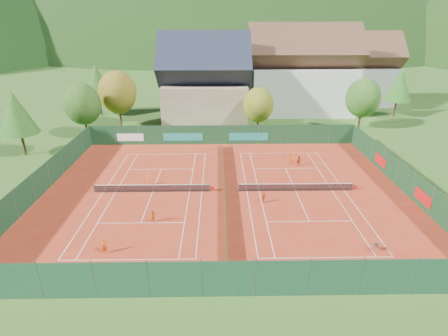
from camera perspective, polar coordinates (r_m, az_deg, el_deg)
The scene contains 32 objects.
ground at distance 39.08m, azimuth 0.05°, elevation -3.88°, with size 600.00×600.00×0.00m, color #2C541A.
clay_pad at distance 39.07m, azimuth 0.05°, elevation -3.85°, with size 40.00×32.00×0.01m, color #A52E18.
court_markings_left at distance 39.75m, azimuth -11.59°, elevation -3.85°, with size 11.03×23.83×0.00m.
court_markings_right at distance 40.00m, azimuth 11.61°, elevation -3.67°, with size 11.03×23.83×0.00m.
tennis_net_left at distance 39.50m, azimuth -11.42°, elevation -3.21°, with size 13.30×0.10×1.02m.
tennis_net_right at distance 39.81m, azimuth 11.88°, elevation -3.03°, with size 13.30×0.10×1.02m.
court_divider at distance 38.84m, azimuth 0.05°, elevation -3.20°, with size 0.03×28.80×1.00m.
fence_north at distance 53.33m, azimuth -0.74°, elevation 5.40°, with size 40.00×0.10×3.00m.
fence_south at distance 24.86m, azimuth 0.73°, elevation -17.68°, with size 40.00×0.04×3.00m.
fence_west at distance 43.02m, azimuth -27.67°, elevation -1.84°, with size 0.04×32.00×3.00m.
fence_east at distance 43.63m, azimuth 27.33°, elevation -1.46°, with size 0.09×32.00×3.00m.
chalet at distance 65.78m, azimuth -3.11°, elevation 13.41°, with size 16.20×12.00×16.00m.
hotel_block_a at distance 73.45m, azimuth 12.54°, elevation 14.54°, with size 21.60×11.00×17.25m.
hotel_block_b at distance 85.26m, azimuth 20.76°, elevation 14.25°, with size 17.28×10.00×15.50m.
tree_west_front at distance 60.10m, azimuth -22.11°, elevation 9.64°, with size 5.72×5.72×8.69m.
tree_west_mid at distance 64.30m, azimuth -16.99°, elevation 11.73°, with size 6.44×6.44×9.78m.
tree_west_back at distance 73.49m, azimuth -20.05°, elevation 13.22°, with size 5.60×5.60×10.00m.
tree_center at distance 58.64m, azimuth 5.63°, elevation 10.23°, with size 5.01×5.01×7.60m.
tree_east_front at distance 64.92m, azimuth 21.73°, elevation 10.60°, with size 5.72×5.72×8.69m.
tree_east_mid at distance 76.13m, azimuth 26.73°, elevation 11.96°, with size 5.04×5.04×9.00m.
tree_west_side at distance 55.46m, azimuth -30.83°, elevation 7.76°, with size 5.04×5.04×9.00m.
tree_east_back at distance 80.14m, azimuth 19.04°, elevation 14.08°, with size 7.15×7.15×10.86m.
mountain_backdrop at distance 275.89m, azimuth 5.23°, elevation 11.10°, with size 820.00×530.00×242.00m.
ball_hopper at distance 32.02m, azimuth 23.63°, elevation -11.55°, with size 0.34×0.34×0.80m.
loose_ball_0 at distance 32.50m, azimuth -13.02°, elevation -10.55°, with size 0.07×0.07×0.07m, color #CCD833.
loose_ball_1 at distance 30.41m, azimuth 11.77°, elevation -13.05°, with size 0.07×0.07×0.07m, color #CCD833.
player_left_near at distance 30.74m, azimuth -18.96°, elevation -11.97°, with size 0.51×0.34×1.41m, color #E85514.
player_left_mid at distance 33.79m, azimuth -11.54°, elevation -7.75°, with size 0.64×0.50×1.31m, color orange.
player_left_far at distance 41.26m, azimuth -12.15°, elevation -1.95°, with size 0.77×0.44×1.19m, color orange.
player_right_near at distance 36.70m, azimuth 6.48°, elevation -4.83°, with size 0.72×0.30×1.22m, color #D24C12.
player_right_far_a at distance 47.67m, azimuth 10.62°, elevation 1.76°, with size 0.65×0.42×1.33m, color #E95714.
player_right_far_b at distance 46.62m, azimuth 12.07°, elevation 1.17°, with size 1.27×0.41×1.37m, color #E24C14.
Camera 1 is at (-0.61, -34.79, 17.77)m, focal length 28.00 mm.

